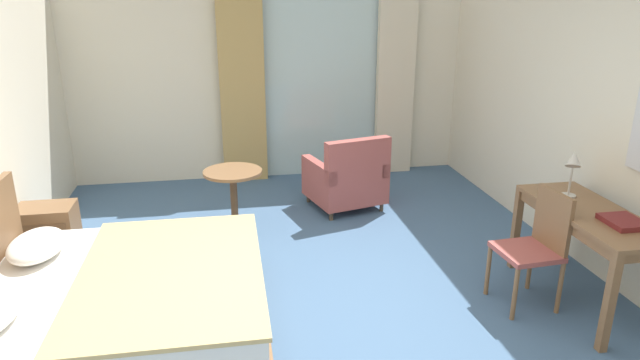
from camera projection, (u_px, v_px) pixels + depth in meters
ground at (321, 331)px, 4.13m from camera, size 5.64×7.87×0.10m
wall_back at (270, 74)px, 7.10m from camera, size 5.24×0.12×2.69m
balcony_glass_door at (319, 86)px, 7.18m from camera, size 1.55×0.02×2.37m
curtain_panel_left at (242, 85)px, 6.91m from camera, size 0.56×0.10×2.47m
curtain_panel_right at (395, 81)px, 7.24m from camera, size 0.49×0.10×2.47m
bed at (117, 303)px, 3.90m from camera, size 2.00×1.92×0.99m
nightstand at (49, 234)px, 5.01m from camera, size 0.49×0.38×0.53m
writing_desk at (591, 223)px, 4.22m from camera, size 0.55×1.31×0.77m
desk_chair at (537, 242)px, 4.26m from camera, size 0.45×0.45×0.93m
desk_lamp at (573, 164)px, 4.31m from camera, size 0.21×0.23×0.44m
closed_book at (624, 222)px, 3.95m from camera, size 0.25×0.29×0.04m
armchair_by_window at (347, 179)px, 6.23m from camera, size 0.91×0.89×0.86m
round_cafe_table at (234, 190)px, 5.41m from camera, size 0.57×0.57×0.71m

